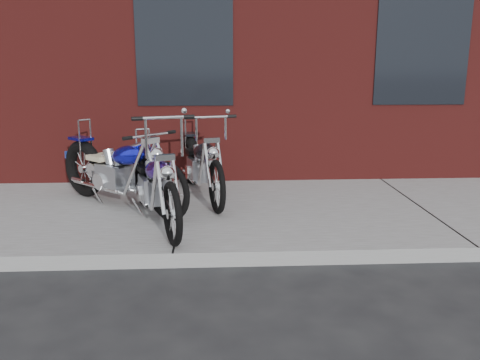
{
  "coord_description": "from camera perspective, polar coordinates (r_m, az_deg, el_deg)",
  "views": [
    {
      "loc": [
        0.4,
        -4.57,
        1.94
      ],
      "look_at": [
        0.69,
        0.8,
        0.68
      ],
      "focal_mm": 38.0,
      "sensor_mm": 36.0,
      "label": 1
    }
  ],
  "objects": [
    {
      "name": "ground",
      "position": [
        4.98,
        -7.53,
        -9.8
      ],
      "size": [
        120.0,
        120.0,
        0.0
      ],
      "primitive_type": "plane",
      "color": "black",
      "rests_on": "ground"
    },
    {
      "name": "sidewalk",
      "position": [
        6.37,
        -6.53,
        -3.91
      ],
      "size": [
        22.0,
        3.0,
        0.15
      ],
      "primitive_type": "cube",
      "color": "slate",
      "rests_on": "ground"
    },
    {
      "name": "chopper_purple",
      "position": [
        5.82,
        -9.54,
        -0.72
      ],
      "size": [
        0.84,
        2.18,
        1.26
      ],
      "rotation": [
        0.0,
        0.0,
        -1.26
      ],
      "color": "black",
      "rests_on": "sidewalk"
    },
    {
      "name": "chopper_blue",
      "position": [
        6.49,
        -13.43,
        0.78
      ],
      "size": [
        1.83,
        1.73,
        1.04
      ],
      "rotation": [
        0.0,
        0.0,
        -0.76
      ],
      "color": "black",
      "rests_on": "sidewalk"
    },
    {
      "name": "chopper_third",
      "position": [
        6.85,
        -4.37,
        1.55
      ],
      "size": [
        0.74,
        2.23,
        1.15
      ],
      "rotation": [
        0.0,
        0.0,
        -1.33
      ],
      "color": "black",
      "rests_on": "sidewalk"
    }
  ]
}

